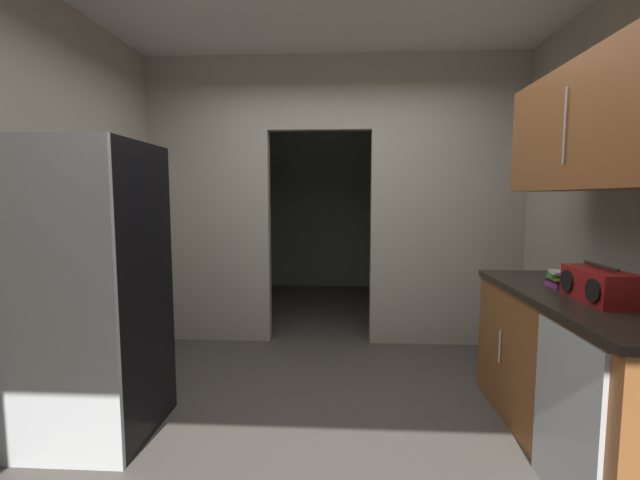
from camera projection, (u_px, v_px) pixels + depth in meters
ground at (325, 432)px, 2.61m from camera, size 20.00×20.00×0.00m
kitchen_partition at (337, 193)px, 4.14m from camera, size 3.61×0.12×2.77m
adjoining_room_shell at (337, 201)px, 6.02m from camera, size 3.61×2.73×2.77m
refrigerator at (90, 292)px, 2.52m from camera, size 0.71×0.74×1.75m
lower_cabinet_run at (584, 373)px, 2.39m from camera, size 0.69×1.65×0.89m
dishwasher at (565, 420)px, 1.96m from camera, size 0.02×0.56×0.83m
upper_cabinet_counterside at (600, 125)px, 2.26m from camera, size 0.36×1.49×0.68m
boombox at (599, 286)px, 2.21m from camera, size 0.20×0.41×0.20m
book_stack at (561, 279)px, 2.57m from camera, size 0.15×0.17×0.10m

